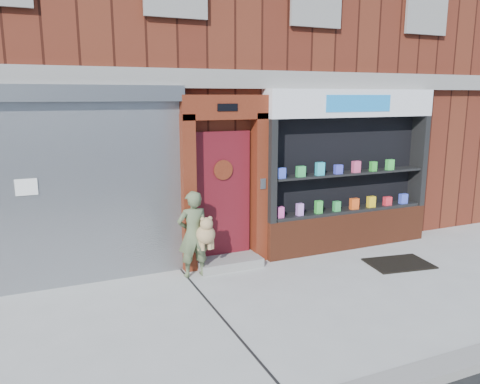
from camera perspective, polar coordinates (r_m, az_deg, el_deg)
ground at (r=7.08m, az=9.75°, el=-12.54°), size 80.00×80.00×0.00m
curb at (r=5.60m, az=22.61°, el=-19.58°), size 60.00×0.30×0.12m
building at (r=11.97m, az=-6.13°, el=16.94°), size 12.00×8.16×8.00m
shutter_bay at (r=7.41m, az=-18.50°, el=2.01°), size 3.10×0.30×3.04m
red_door_bay at (r=7.90m, az=-1.88°, el=1.26°), size 1.52×0.58×2.90m
pharmacy_bay at (r=9.09m, az=13.03°, el=1.78°), size 3.50×0.41×3.00m
woman at (r=7.55m, az=-5.50°, el=-5.11°), size 0.59×0.43×1.42m
doormat at (r=8.70m, az=18.79°, el=-8.25°), size 1.16×0.89×0.03m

